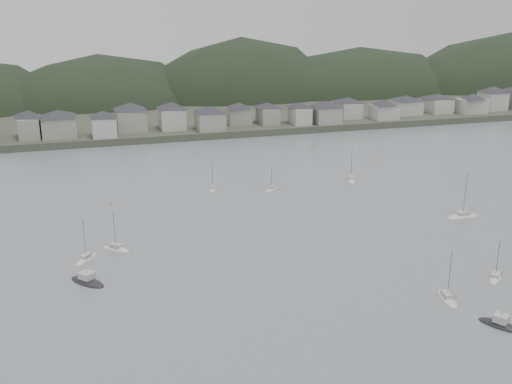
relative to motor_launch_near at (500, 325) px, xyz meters
name	(u,v)px	position (x,y,z in m)	size (l,w,h in m)	color
ground	(386,356)	(-24.57, -2.69, -0.29)	(900.00, 900.00, 0.00)	slate
far_shore_land	(153,96)	(-24.57, 292.31, 1.21)	(900.00, 250.00, 3.00)	#383D2D
forested_ridge	(168,124)	(-19.74, 266.71, -11.58)	(851.55, 103.94, 102.57)	black
waterfront_town	(293,110)	(26.02, 180.65, 8.37)	(451.48, 28.46, 12.92)	gray
moored_fleet	(158,264)	(-55.98, 44.94, -0.11)	(266.86, 176.32, 13.73)	silver
motor_launch_near	(500,325)	(0.00, 0.00, 0.00)	(6.66, 8.28, 3.90)	black
motor_launch_far	(87,281)	(-71.36, 40.10, -0.01)	(8.46, 9.12, 4.17)	black
mooring_buoys	(271,222)	(-23.29, 62.95, -0.14)	(172.78, 140.87, 0.70)	#CB8443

